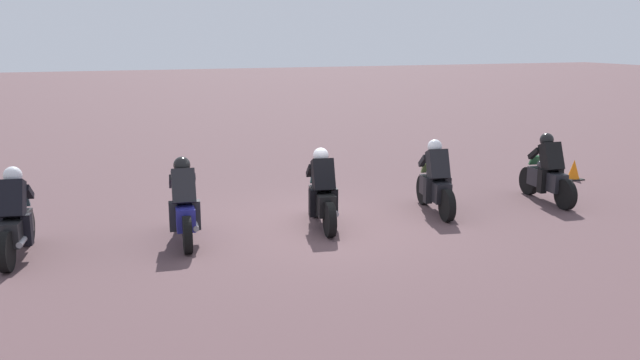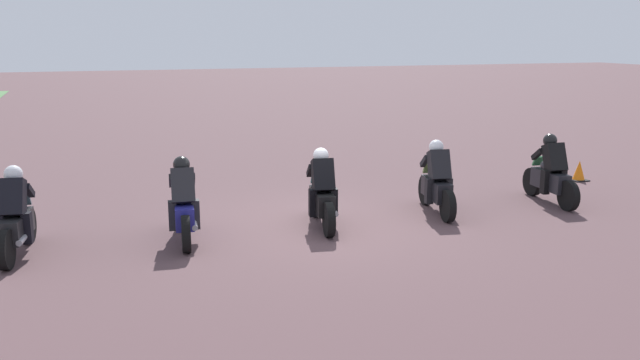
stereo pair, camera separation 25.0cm
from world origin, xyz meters
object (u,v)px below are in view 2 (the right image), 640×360
rider_lane_b (437,183)px  rider_lane_d (184,206)px  rider_lane_e (16,219)px  rider_lane_a (551,175)px  rider_lane_c (322,195)px  traffic_cone (579,171)px

rider_lane_b → rider_lane_d: 5.18m
rider_lane_e → rider_lane_a: bearing=-80.6°
rider_lane_a → rider_lane_b: size_ratio=1.01×
rider_lane_c → traffic_cone: size_ratio=4.01×
rider_lane_e → traffic_cone: bearing=-73.3°
rider_lane_b → rider_lane_e: 7.92m
rider_lane_e → rider_lane_c: bearing=-81.2°
traffic_cone → rider_lane_d: bearing=99.9°
rider_lane_e → traffic_cone: rider_lane_e is taller
rider_lane_a → traffic_cone: (1.64, -2.17, -0.39)m
rider_lane_c → rider_lane_d: size_ratio=1.00×
rider_lane_a → rider_lane_e: 10.67m
rider_lane_b → rider_lane_c: size_ratio=1.00×
rider_lane_a → rider_lane_c: 5.31m
rider_lane_a → rider_lane_d: bearing=96.7°
rider_lane_c → rider_lane_a: bearing=-80.0°
rider_lane_e → rider_lane_d: bearing=-82.2°
rider_lane_a → rider_lane_b: (0.07, 2.76, 0.00)m
traffic_cone → rider_lane_b: bearing=107.7°
rider_lane_c → traffic_cone: (1.72, -7.48, -0.39)m
rider_lane_a → traffic_cone: 2.75m
rider_lane_a → rider_lane_b: same height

